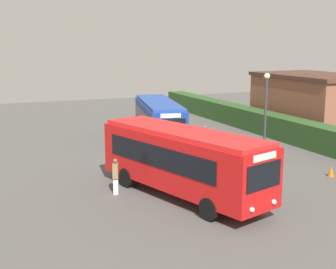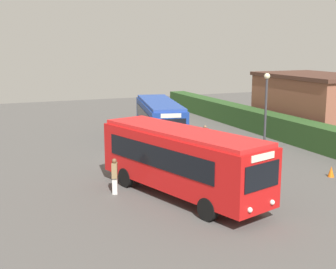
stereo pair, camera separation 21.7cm
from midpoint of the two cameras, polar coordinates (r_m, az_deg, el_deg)
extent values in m
plane|color=#514F4C|center=(30.14, -1.90, -2.73)|extent=(64.00, 64.00, 0.00)
cube|color=navy|center=(34.65, -1.31, 1.96)|extent=(9.64, 4.42, 2.27)
cube|color=#2747A0|center=(34.47, -1.31, 3.99)|extent=(9.33, 4.16, 0.20)
cube|color=black|center=(35.12, 0.62, 2.54)|extent=(7.12, 1.61, 0.91)
cube|color=black|center=(34.73, -3.42, 2.42)|extent=(7.12, 1.61, 0.91)
cube|color=black|center=(30.06, 0.13, 1.06)|extent=(0.47, 1.98, 0.96)
cube|color=silver|center=(29.95, 0.13, 2.35)|extent=(0.33, 1.33, 0.28)
cylinder|color=black|center=(32.28, 1.52, -0.88)|extent=(1.04, 0.49, 1.00)
cylinder|color=black|center=(31.90, -2.46, -1.03)|extent=(1.04, 0.49, 1.00)
cylinder|color=black|center=(37.85, -0.31, 0.94)|extent=(1.04, 0.49, 1.00)
cylinder|color=black|center=(37.52, -3.72, 0.82)|extent=(1.04, 0.49, 1.00)
sphere|color=silver|center=(30.38, 1.39, -0.87)|extent=(0.22, 0.22, 0.22)
sphere|color=silver|center=(30.14, -1.13, -0.97)|extent=(0.22, 0.22, 0.22)
cube|color=red|center=(21.89, 1.50, -3.19)|extent=(9.97, 5.23, 2.55)
cube|color=red|center=(21.59, 1.52, 0.34)|extent=(9.64, 4.96, 0.20)
cube|color=black|center=(22.87, 3.39, -1.79)|extent=(7.22, 2.25, 1.02)
cube|color=black|center=(21.25, -1.60, -2.79)|extent=(7.22, 2.25, 1.02)
cube|color=black|center=(18.60, 11.49, -5.07)|extent=(0.64, 1.98, 1.07)
cube|color=silver|center=(18.40, 11.58, -2.72)|extent=(0.44, 1.33, 0.28)
cylinder|color=black|center=(21.06, 9.33, -7.69)|extent=(1.04, 0.56, 1.00)
cylinder|color=black|center=(19.45, 4.82, -9.20)|extent=(1.04, 0.56, 1.00)
cylinder|color=black|center=(25.17, -1.07, -4.38)|extent=(1.04, 0.56, 1.00)
cylinder|color=black|center=(23.84, -5.42, -5.33)|extent=(1.04, 0.56, 1.00)
sphere|color=silver|center=(19.49, 12.66, -8.15)|extent=(0.22, 0.22, 0.22)
sphere|color=silver|center=(18.46, 10.02, -9.16)|extent=(0.22, 0.22, 0.22)
cube|color=silver|center=(31.48, -6.04, -1.39)|extent=(0.29, 0.30, 0.85)
cube|color=silver|center=(31.31, -6.07, 0.03)|extent=(0.33, 0.45, 0.74)
sphere|color=tan|center=(31.22, -6.09, 0.91)|extent=(0.23, 0.23, 0.23)
cube|color=#334C8C|center=(32.40, 4.32, -1.07)|extent=(0.25, 0.30, 0.77)
cube|color=maroon|center=(32.25, 4.34, 0.18)|extent=(0.28, 0.47, 0.67)
sphere|color=#8C6647|center=(32.17, 4.36, 0.96)|extent=(0.21, 0.21, 0.21)
cube|color=silver|center=(22.84, -6.75, -6.33)|extent=(0.36, 0.33, 0.83)
cube|color=olive|center=(22.61, -6.79, -4.44)|extent=(0.52, 0.41, 0.73)
sphere|color=brown|center=(22.49, -6.82, -3.27)|extent=(0.23, 0.23, 0.23)
cube|color=#2B4E22|center=(35.48, 15.26, 0.44)|extent=(44.00, 1.74, 1.74)
cube|color=brown|center=(40.81, 17.39, 3.63)|extent=(9.75, 6.20, 4.45)
cube|color=#4C2D23|center=(40.59, 17.59, 6.95)|extent=(10.14, 6.45, 0.30)
cone|color=orange|center=(27.13, 19.33, -4.31)|extent=(0.36, 0.36, 0.60)
cylinder|color=#38383D|center=(28.52, 11.72, 1.54)|extent=(0.14, 0.14, 5.17)
sphere|color=beige|center=(28.19, 11.94, 7.09)|extent=(0.36, 0.36, 0.36)
camera|label=1|loc=(0.11, -90.22, -0.04)|focal=49.21mm
camera|label=2|loc=(0.11, 89.78, 0.04)|focal=49.21mm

